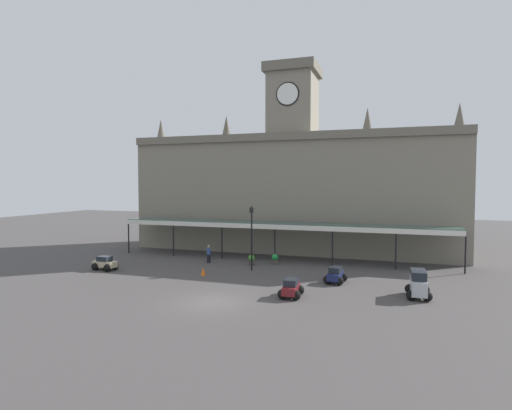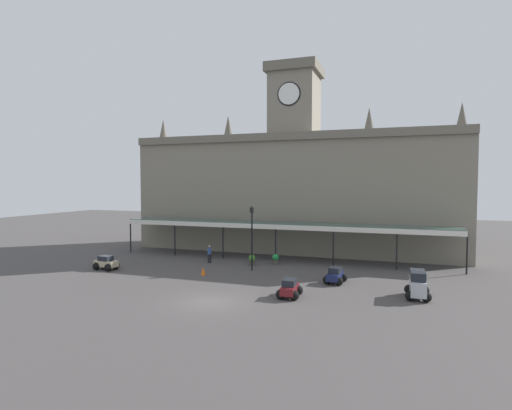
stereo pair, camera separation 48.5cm
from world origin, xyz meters
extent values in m
plane|color=#474342|center=(0.00, 0.00, 0.00)|extent=(140.00, 140.00, 0.00)
cube|color=gray|center=(0.00, 21.15, 6.28)|extent=(34.86, 6.80, 12.57)
cube|color=#6C6558|center=(0.00, 17.60, 12.17)|extent=(34.86, 0.30, 0.80)
cube|color=gray|center=(0.00, 21.15, 15.82)|extent=(4.80, 4.80, 6.51)
cube|color=#665F53|center=(0.00, 21.15, 19.57)|extent=(5.50, 5.50, 1.00)
cylinder|color=white|center=(0.00, 18.69, 16.60)|extent=(2.20, 0.12, 2.20)
cylinder|color=black|center=(0.00, 18.73, 16.60)|extent=(2.46, 0.06, 2.46)
cone|color=#5F594E|center=(-16.43, 21.15, 13.87)|extent=(1.10, 1.10, 2.60)
cone|color=#5F594E|center=(-7.84, 21.15, 13.87)|extent=(1.10, 1.10, 2.60)
cone|color=#5F594E|center=(7.84, 21.15, 13.87)|extent=(1.10, 1.10, 2.60)
cone|color=#5F594E|center=(16.43, 21.15, 13.87)|extent=(1.10, 1.10, 2.60)
cube|color=#38564C|center=(0.00, 15.55, 3.52)|extent=(32.47, 3.20, 0.16)
cube|color=silver|center=(0.00, 13.95, 3.32)|extent=(32.47, 0.12, 0.44)
cylinder|color=black|center=(-16.24, 14.10, 1.72)|extent=(0.14, 0.14, 3.44)
cylinder|color=black|center=(-10.82, 14.10, 1.72)|extent=(0.14, 0.14, 3.44)
cylinder|color=black|center=(-5.41, 14.10, 1.72)|extent=(0.14, 0.14, 3.44)
cylinder|color=black|center=(0.00, 14.10, 1.72)|extent=(0.14, 0.14, 3.44)
cylinder|color=black|center=(5.41, 14.10, 1.72)|extent=(0.14, 0.14, 3.44)
cylinder|color=black|center=(10.82, 14.10, 1.72)|extent=(0.14, 0.14, 3.44)
cylinder|color=black|center=(16.24, 14.10, 1.72)|extent=(0.14, 0.14, 3.44)
cube|color=maroon|center=(4.37, 2.77, 0.52)|extent=(0.97, 2.09, 0.50)
cube|color=#1E232B|center=(4.37, 2.72, 0.98)|extent=(0.85, 1.14, 0.42)
sphere|color=black|center=(3.90, 3.42, 0.32)|extent=(0.64, 0.64, 0.64)
sphere|color=black|center=(4.78, 3.46, 0.32)|extent=(0.64, 0.64, 0.64)
sphere|color=black|center=(3.96, 2.07, 0.32)|extent=(0.64, 0.64, 0.64)
sphere|color=black|center=(4.84, 2.11, 0.32)|extent=(0.64, 0.64, 0.64)
cube|color=#19214C|center=(6.59, 7.61, 0.52)|extent=(1.09, 2.13, 0.50)
cube|color=#1E232B|center=(6.59, 7.57, 0.98)|extent=(0.91, 1.18, 0.42)
sphere|color=black|center=(6.23, 8.33, 0.32)|extent=(0.64, 0.64, 0.64)
sphere|color=black|center=(7.10, 8.24, 0.32)|extent=(0.64, 0.64, 0.64)
sphere|color=black|center=(6.08, 6.99, 0.32)|extent=(0.64, 0.64, 0.64)
sphere|color=black|center=(6.96, 6.90, 0.32)|extent=(0.64, 0.64, 0.64)
cube|color=tan|center=(-12.74, 5.88, 0.52)|extent=(2.12, 1.07, 0.50)
cube|color=#1E232B|center=(-12.79, 5.88, 0.98)|extent=(1.17, 0.90, 0.42)
sphere|color=black|center=(-12.02, 6.25, 0.32)|extent=(0.64, 0.64, 0.64)
sphere|color=black|center=(-12.11, 5.37, 0.32)|extent=(0.64, 0.64, 0.64)
sphere|color=black|center=(-13.37, 6.38, 0.32)|extent=(0.64, 0.64, 0.64)
sphere|color=black|center=(-13.45, 5.50, 0.32)|extent=(0.64, 0.64, 0.64)
cube|color=#B2B5BA|center=(12.24, 5.29, 0.74)|extent=(1.02, 2.43, 0.95)
cube|color=#1E232B|center=(12.24, 5.34, 1.50)|extent=(0.95, 1.93, 0.55)
sphere|color=black|center=(12.74, 4.45, 0.32)|extent=(0.64, 0.64, 0.64)
sphere|color=black|center=(11.79, 4.43, 0.32)|extent=(0.64, 0.64, 0.64)
sphere|color=black|center=(12.69, 6.15, 0.32)|extent=(0.64, 0.64, 0.64)
sphere|color=black|center=(11.74, 6.12, 0.32)|extent=(0.64, 0.64, 0.64)
cylinder|color=black|center=(-5.60, 11.64, 0.41)|extent=(0.17, 0.17, 0.82)
cylinder|color=black|center=(-5.73, 11.46, 0.41)|extent=(0.17, 0.17, 0.82)
cylinder|color=#334C8C|center=(-5.67, 11.55, 1.13)|extent=(0.34, 0.34, 0.62)
sphere|color=tan|center=(-5.67, 11.55, 1.55)|extent=(0.23, 0.23, 0.23)
cylinder|color=black|center=(-0.78, 9.72, 2.46)|extent=(0.13, 0.13, 4.93)
cube|color=black|center=(-0.78, 9.72, 5.15)|extent=(0.30, 0.30, 0.44)
sphere|color=black|center=(-0.78, 9.72, 5.43)|extent=(0.14, 0.14, 0.14)
cone|color=orange|center=(-3.90, 6.76, 0.32)|extent=(0.40, 0.40, 0.64)
cylinder|color=#47423D|center=(-1.54, 11.84, 0.21)|extent=(0.56, 0.56, 0.42)
sphere|color=#3E812A|center=(-1.54, 11.84, 0.66)|extent=(0.60, 0.60, 0.60)
cylinder|color=#47423D|center=(0.38, 12.84, 0.21)|extent=(0.56, 0.56, 0.42)
sphere|color=#1F7F38|center=(0.38, 12.84, 0.66)|extent=(0.60, 0.60, 0.60)
camera|label=1|loc=(10.79, -23.43, 7.44)|focal=29.25mm
camera|label=2|loc=(11.24, -23.27, 7.44)|focal=29.25mm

